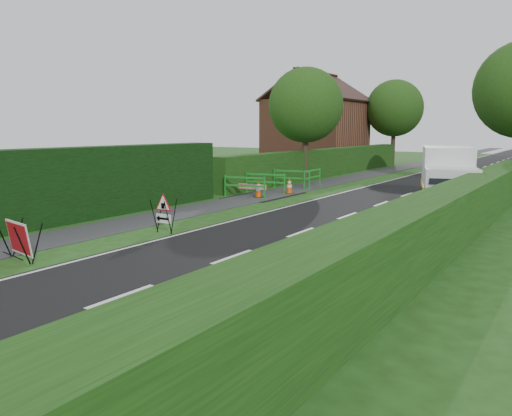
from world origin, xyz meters
The scene contains 23 objects.
ground centered at (0.00, 0.00, 0.00)m, with size 120.00×120.00×0.00m, color #1F4012.
road_surface centered at (2.50, 35.00, 0.00)m, with size 6.00×90.00×0.02m, color black.
footpath centered at (-3.00, 35.00, 0.01)m, with size 2.00×90.00×0.02m, color #2D2D30.
hedge_west_near centered at (-5.00, 0.00, 0.00)m, with size 1.10×18.00×2.50m, color black.
hedge_west_far centered at (-5.00, 22.00, 0.00)m, with size 1.00×24.00×1.80m, color #14380F.
hedge_east centered at (6.50, 16.00, 0.00)m, with size 1.20×50.00×1.50m, color #14380F.
house_west centered at (-10.00, 30.00, 2.90)m, with size 7.50×7.40×7.88m.
tree_nw centered at (-4.60, 18.00, 4.48)m, with size 4.40×4.40×6.70m.
tree_fw centered at (-4.60, 34.00, 4.83)m, with size 4.80×4.80×7.24m.
red_rect_sign centered at (-1.50, -2.08, 0.55)m, with size 1.20×0.84×0.95m.
triangle_sign centered at (-0.91, 2.13, 0.72)m, with size 0.72×0.72×1.03m.
works_van centered at (4.60, 13.76, 1.24)m, with size 3.38×5.45×2.33m.
traffic_cone_0 centered at (5.46, 11.85, 0.39)m, with size 0.38×0.38×0.79m.
traffic_cone_1 centered at (5.58, 14.20, 0.39)m, with size 0.38×0.38×0.79m.
traffic_cone_2 centered at (4.95, 15.62, 0.39)m, with size 0.38×0.38×0.79m.
traffic_cone_3 centered at (-2.91, 10.38, 0.39)m, with size 0.38×0.38×0.79m.
traffic_cone_4 centered at (-2.38, 12.28, 0.39)m, with size 0.38×0.38×0.79m.
ped_barrier_0 centered at (-3.39, 9.94, 0.63)m, with size 2.09×0.67×1.00m.
ped_barrier_1 centered at (-3.46, 11.82, 0.63)m, with size 2.09×0.74×1.00m.
ped_barrier_2 centered at (-3.38, 14.25, 0.63)m, with size 2.09×0.62×1.00m.
ped_barrier_3 centered at (-2.66, 15.24, 0.63)m, with size 0.46×2.08×1.00m.
redwhite_plank centered at (-3.39, 10.57, 0.00)m, with size 1.50×0.04×0.25m, color red.
hatchback_car centered at (2.02, 27.88, 0.64)m, with size 1.52×3.79×1.29m, color silver.
Camera 1 is at (9.59, -8.56, 3.13)m, focal length 35.00 mm.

